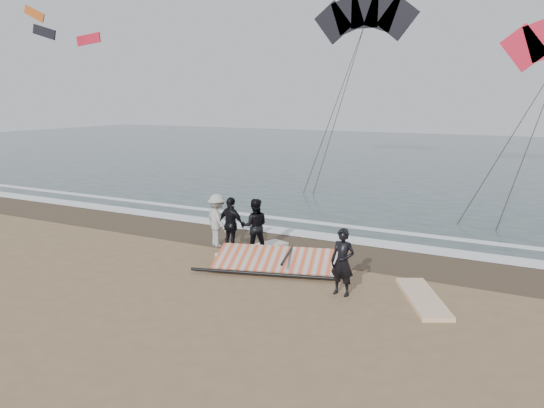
% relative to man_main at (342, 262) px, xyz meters
% --- Properties ---
extents(ground, '(120.00, 120.00, 0.00)m').
position_rel_man_main_xyz_m(ground, '(-1.90, -1.21, -0.80)').
color(ground, '#8C704C').
rests_on(ground, ground).
extents(sea, '(120.00, 54.00, 0.02)m').
position_rel_man_main_xyz_m(sea, '(-1.90, 31.79, -0.79)').
color(sea, '#233838').
rests_on(sea, ground).
extents(wet_sand, '(120.00, 2.80, 0.01)m').
position_rel_man_main_xyz_m(wet_sand, '(-1.90, 3.29, -0.80)').
color(wet_sand, '#4C3D2B').
rests_on(wet_sand, ground).
extents(foam_near, '(120.00, 0.90, 0.01)m').
position_rel_man_main_xyz_m(foam_near, '(-1.90, 4.69, -0.78)').
color(foam_near, white).
rests_on(foam_near, sea).
extents(foam_far, '(120.00, 0.45, 0.01)m').
position_rel_man_main_xyz_m(foam_far, '(-1.90, 6.39, -0.78)').
color(foam_far, white).
rests_on(foam_far, sea).
extents(man_main, '(0.62, 0.44, 1.61)m').
position_rel_man_main_xyz_m(man_main, '(0.00, 0.00, 0.00)').
color(man_main, black).
rests_on(man_main, ground).
extents(board_white, '(1.77, 2.53, 0.10)m').
position_rel_man_main_xyz_m(board_white, '(1.77, 0.55, -0.75)').
color(board_white, silver).
rests_on(board_white, ground).
extents(board_cream, '(1.41, 2.47, 0.10)m').
position_rel_man_main_xyz_m(board_cream, '(-3.67, 2.17, -0.75)').
color(board_cream, beige).
rests_on(board_cream, ground).
extents(trio_cluster, '(2.52, 1.12, 1.67)m').
position_rel_man_main_xyz_m(trio_cluster, '(-4.29, 2.02, 0.02)').
color(trio_cluster, black).
rests_on(trio_cluster, ground).
extents(sail_rig, '(3.79, 2.57, 0.49)m').
position_rel_man_main_xyz_m(sail_rig, '(-2.26, 1.08, -0.61)').
color(sail_rig, black).
rests_on(sail_rig, ground).
extents(kite_dark, '(7.25, 4.73, 12.78)m').
position_rel_man_main_xyz_m(kite_dark, '(-6.65, 20.81, 8.30)').
color(kite_dark, black).
rests_on(kite_dark, ground).
extents(distant_kites, '(19.02, 6.12, 5.40)m').
position_rel_man_main_xyz_m(distant_kites, '(-37.68, 27.79, 11.26)').
color(distant_kites, black).
rests_on(distant_kites, ground).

